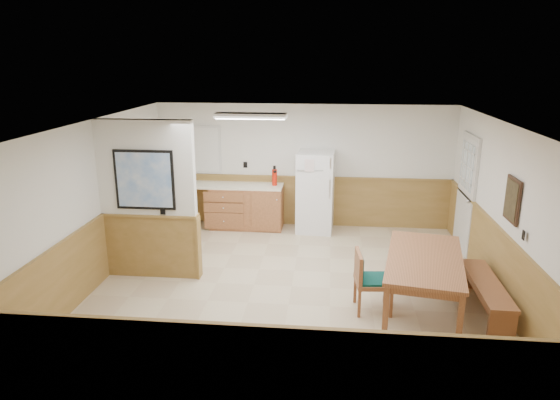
# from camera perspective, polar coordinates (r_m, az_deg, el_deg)

# --- Properties ---
(ground) EXTENTS (6.00, 6.00, 0.00)m
(ground) POSITION_cam_1_polar(r_m,az_deg,el_deg) (7.76, 1.34, -9.83)
(ground) COLOR #C9B590
(ground) RESTS_ON ground
(ceiling) EXTENTS (6.00, 6.00, 0.02)m
(ceiling) POSITION_cam_1_polar(r_m,az_deg,el_deg) (7.04, 1.48, 8.80)
(ceiling) COLOR white
(ceiling) RESTS_ON back_wall
(back_wall) EXTENTS (6.00, 0.02, 2.50)m
(back_wall) POSITION_cam_1_polar(r_m,az_deg,el_deg) (10.21, 2.70, 3.92)
(back_wall) COLOR white
(back_wall) RESTS_ON ground
(right_wall) EXTENTS (0.02, 6.00, 2.50)m
(right_wall) POSITION_cam_1_polar(r_m,az_deg,el_deg) (7.70, 24.28, -1.54)
(right_wall) COLOR white
(right_wall) RESTS_ON ground
(left_wall) EXTENTS (0.02, 6.00, 2.50)m
(left_wall) POSITION_cam_1_polar(r_m,az_deg,el_deg) (8.09, -20.28, -0.29)
(left_wall) COLOR white
(left_wall) RESTS_ON ground
(wainscot_back) EXTENTS (6.00, 0.04, 1.00)m
(wainscot_back) POSITION_cam_1_polar(r_m,az_deg,el_deg) (10.37, 2.64, -0.16)
(wainscot_back) COLOR olive
(wainscot_back) RESTS_ON ground
(wainscot_right) EXTENTS (0.04, 6.00, 1.00)m
(wainscot_right) POSITION_cam_1_polar(r_m,az_deg,el_deg) (7.93, 23.53, -6.71)
(wainscot_right) COLOR olive
(wainscot_right) RESTS_ON ground
(wainscot_left) EXTENTS (0.04, 6.00, 1.00)m
(wainscot_left) POSITION_cam_1_polar(r_m,az_deg,el_deg) (8.31, -19.66, -5.26)
(wainscot_left) COLOR olive
(wainscot_left) RESTS_ON ground
(partition_wall) EXTENTS (1.50, 0.20, 2.50)m
(partition_wall) POSITION_cam_1_polar(r_m,az_deg,el_deg) (7.98, -14.82, -0.18)
(partition_wall) COLOR white
(partition_wall) RESTS_ON ground
(kitchen_counter) EXTENTS (2.20, 0.61, 1.00)m
(kitchen_counter) POSITION_cam_1_polar(r_m,az_deg,el_deg) (10.23, -4.23, -0.64)
(kitchen_counter) COLOR #A8643B
(kitchen_counter) RESTS_ON ground
(exterior_door) EXTENTS (0.07, 1.02, 2.15)m
(exterior_door) POSITION_cam_1_polar(r_m,az_deg,el_deg) (9.49, 20.48, 0.75)
(exterior_door) COLOR silver
(exterior_door) RESTS_ON ground
(kitchen_window) EXTENTS (0.80, 0.04, 1.00)m
(kitchen_window) POSITION_cam_1_polar(r_m,az_deg,el_deg) (10.45, -8.92, 5.70)
(kitchen_window) COLOR silver
(kitchen_window) RESTS_ON back_wall
(wall_painting) EXTENTS (0.04, 0.50, 0.60)m
(wall_painting) POSITION_cam_1_polar(r_m,az_deg,el_deg) (7.33, 25.01, 0.00)
(wall_painting) COLOR #321F14
(wall_painting) RESTS_ON right_wall
(fluorescent_fixture) EXTENTS (1.20, 0.30, 0.09)m
(fluorescent_fixture) POSITION_cam_1_polar(r_m,az_deg,el_deg) (8.43, -3.35, 9.59)
(fluorescent_fixture) COLOR silver
(fluorescent_fixture) RESTS_ON ceiling
(refrigerator) EXTENTS (0.75, 0.74, 1.61)m
(refrigerator) POSITION_cam_1_polar(r_m,az_deg,el_deg) (9.94, 4.07, 0.93)
(refrigerator) COLOR white
(refrigerator) RESTS_ON ground
(dining_table) EXTENTS (1.32, 2.13, 0.75)m
(dining_table) POSITION_cam_1_polar(r_m,az_deg,el_deg) (7.18, 16.18, -6.94)
(dining_table) COLOR #A9653E
(dining_table) RESTS_ON ground
(dining_bench) EXTENTS (0.38, 1.61, 0.45)m
(dining_bench) POSITION_cam_1_polar(r_m,az_deg,el_deg) (7.44, 22.51, -9.39)
(dining_bench) COLOR #A9653E
(dining_bench) RESTS_ON ground
(dining_chair) EXTENTS (0.72, 0.53, 0.85)m
(dining_chair) POSITION_cam_1_polar(r_m,az_deg,el_deg) (6.99, 9.89, -8.65)
(dining_chair) COLOR #A9653E
(dining_chair) RESTS_ON ground
(fire_extinguisher) EXTENTS (0.12, 0.12, 0.40)m
(fire_extinguisher) POSITION_cam_1_polar(r_m,az_deg,el_deg) (10.01, -0.63, 2.68)
(fire_extinguisher) COLOR red
(fire_extinguisher) RESTS_ON kitchen_counter
(soap_bottle) EXTENTS (0.08, 0.08, 0.19)m
(soap_bottle) POSITION_cam_1_polar(r_m,az_deg,el_deg) (10.37, -10.15, 2.44)
(soap_bottle) COLOR #178234
(soap_bottle) RESTS_ON kitchen_counter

